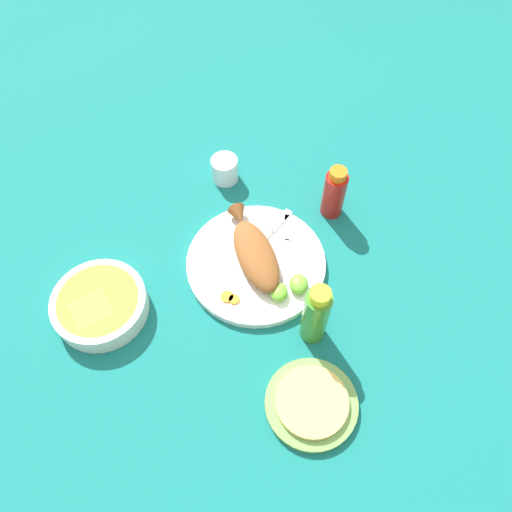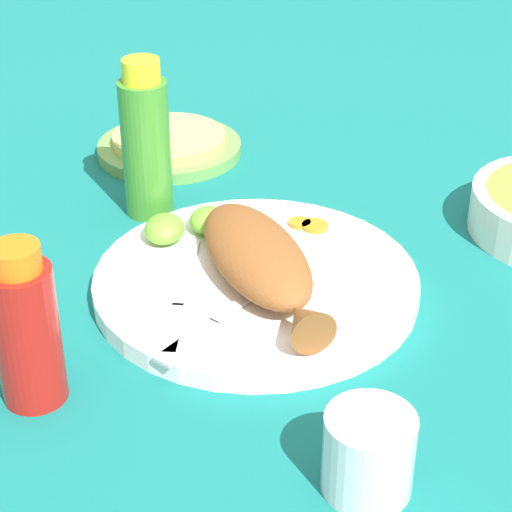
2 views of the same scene
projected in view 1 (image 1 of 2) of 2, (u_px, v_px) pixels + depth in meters
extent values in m
plane|color=#146B66|center=(256.00, 265.00, 1.09)|extent=(4.00, 4.00, 0.00)
cylinder|color=white|center=(256.00, 263.00, 1.08)|extent=(0.30, 0.30, 0.02)
ellipsoid|color=brown|center=(256.00, 255.00, 1.05)|extent=(0.20, 0.14, 0.04)
cone|color=brown|center=(239.00, 216.00, 1.11)|extent=(0.05, 0.05, 0.04)
cube|color=silver|center=(255.00, 248.00, 1.09)|extent=(0.10, 0.07, 0.00)
cube|color=silver|center=(280.00, 220.00, 1.13)|extent=(0.07, 0.05, 0.00)
cube|color=silver|center=(286.00, 263.00, 1.07)|extent=(0.12, 0.01, 0.00)
cube|color=silver|center=(288.00, 228.00, 1.12)|extent=(0.07, 0.02, 0.00)
cylinder|color=orange|center=(227.00, 297.00, 1.02)|extent=(0.03, 0.03, 0.00)
cylinder|color=orange|center=(234.00, 299.00, 1.02)|extent=(0.02, 0.02, 0.00)
ellipsoid|color=#6BB233|center=(279.00, 292.00, 1.02)|extent=(0.04, 0.04, 0.02)
ellipsoid|color=#6BB233|center=(299.00, 284.00, 1.03)|extent=(0.05, 0.04, 0.03)
cylinder|color=#B21914|center=(334.00, 195.00, 1.12)|extent=(0.05, 0.05, 0.12)
cylinder|color=orange|center=(338.00, 174.00, 1.06)|extent=(0.04, 0.04, 0.02)
cylinder|color=#3D8428|center=(315.00, 316.00, 0.94)|extent=(0.05, 0.05, 0.15)
cylinder|color=yellow|center=(320.00, 296.00, 0.87)|extent=(0.04, 0.04, 0.02)
cylinder|color=silver|center=(225.00, 169.00, 1.19)|extent=(0.06, 0.06, 0.06)
cylinder|color=white|center=(225.00, 174.00, 1.21)|extent=(0.05, 0.05, 0.03)
cylinder|color=white|center=(100.00, 305.00, 1.01)|extent=(0.19, 0.19, 0.05)
cylinder|color=olive|center=(98.00, 302.00, 1.00)|extent=(0.16, 0.16, 0.02)
cube|color=gold|center=(93.00, 315.00, 0.97)|extent=(0.11, 0.11, 0.02)
cylinder|color=#6B9E4C|center=(311.00, 404.00, 0.92)|extent=(0.17, 0.17, 0.01)
cylinder|color=#E0C666|center=(312.00, 402.00, 0.91)|extent=(0.13, 0.13, 0.01)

